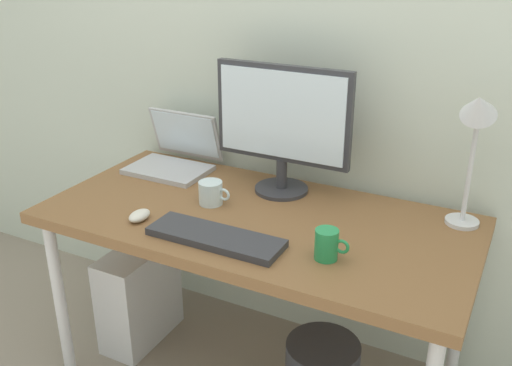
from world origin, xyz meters
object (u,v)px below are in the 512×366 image
(monitor, at_px, (282,122))
(desk_lamp, at_px, (476,128))
(keyboard, at_px, (215,237))
(computer_tower, at_px, (139,295))
(laptop, at_px, (176,154))
(desk, at_px, (256,231))
(mouse, at_px, (139,216))
(glass_cup, at_px, (211,193))
(coffee_mug, at_px, (327,244))

(monitor, height_order, desk_lamp, desk_lamp)
(keyboard, relative_size, computer_tower, 1.05)
(monitor, height_order, laptop, monitor)
(desk, distance_m, monitor, 0.40)
(keyboard, height_order, mouse, mouse)
(keyboard, relative_size, glass_cup, 3.65)
(desk_lamp, relative_size, computer_tower, 1.13)
(monitor, distance_m, glass_cup, 0.36)
(mouse, height_order, computer_tower, mouse)
(laptop, distance_m, desk_lamp, 1.17)
(keyboard, distance_m, mouse, 0.30)
(desk_lamp, xyz_separation_m, computer_tower, (-1.19, -0.21, -0.85))
(mouse, bearing_deg, laptop, 109.96)
(monitor, distance_m, computer_tower, 0.97)
(laptop, relative_size, glass_cup, 2.66)
(laptop, bearing_deg, desk_lamp, -0.97)
(monitor, height_order, computer_tower, monitor)
(keyboard, distance_m, glass_cup, 0.28)
(keyboard, distance_m, computer_tower, 0.77)
(coffee_mug, distance_m, computer_tower, 1.05)
(desk, relative_size, monitor, 2.87)
(desk, bearing_deg, glass_cup, 176.83)
(monitor, bearing_deg, desk, -87.46)
(keyboard, height_order, computer_tower, keyboard)
(coffee_mug, bearing_deg, laptop, 153.47)
(computer_tower, bearing_deg, desk, -1.15)
(desk, bearing_deg, desk_lamp, 19.53)
(monitor, relative_size, keyboard, 1.17)
(monitor, relative_size, coffee_mug, 4.86)
(laptop, bearing_deg, computer_tower, -104.38)
(mouse, height_order, coffee_mug, coffee_mug)
(desk, height_order, desk_lamp, desk_lamp)
(laptop, height_order, mouse, laptop)
(keyboard, bearing_deg, glass_cup, 124.01)
(laptop, xyz_separation_m, desk_lamp, (1.13, -0.02, 0.28))
(mouse, bearing_deg, glass_cup, 56.66)
(desk, xyz_separation_m, desk_lamp, (0.64, 0.23, 0.40))
(mouse, bearing_deg, computer_tower, 135.35)
(monitor, bearing_deg, glass_cup, -129.08)
(laptop, distance_m, coffee_mug, 0.91)
(laptop, xyz_separation_m, glass_cup, (0.31, -0.24, -0.02))
(mouse, relative_size, glass_cup, 0.75)
(desk_lamp, height_order, glass_cup, desk_lamp)
(laptop, xyz_separation_m, mouse, (0.17, -0.46, -0.04))
(desk, bearing_deg, computer_tower, 178.85)
(monitor, xyz_separation_m, coffee_mug, (0.33, -0.39, -0.22))
(laptop, height_order, keyboard, laptop)
(mouse, distance_m, computer_tower, 0.61)
(desk_lamp, relative_size, coffee_mug, 4.51)
(laptop, distance_m, computer_tower, 0.61)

